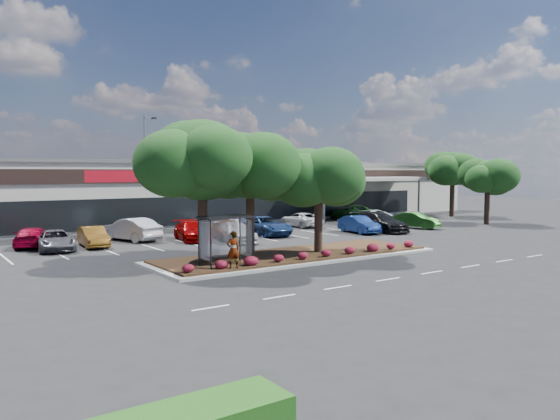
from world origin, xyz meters
TOP-DOWN VIEW (x-y plane):
  - ground at (0.00, 0.00)m, footprint 160.00×160.00m
  - retail_store at (0.06, 33.91)m, footprint 80.40×25.20m
  - landscape_island at (-2.00, 4.00)m, footprint 18.00×6.00m
  - lane_markings at (-0.14, 10.42)m, footprint 33.12×20.06m
  - shrub_row at (-2.00, 1.90)m, footprint 17.00×0.80m
  - bus_shelter at (-7.50, 2.95)m, footprint 2.75×1.55m
  - island_tree_west at (-8.00, 4.50)m, footprint 7.20×7.20m
  - island_tree_mid at (-4.50, 5.20)m, footprint 6.60×6.60m
  - island_tree_east at (-0.50, 3.70)m, footprint 5.80×5.80m
  - tree_east_near at (26.00, 10.00)m, footprint 5.60×5.60m
  - tree_east_far at (31.00, 18.00)m, footprint 6.40×6.40m
  - conifer_north_east at (34.00, 44.00)m, footprint 3.96×3.96m
  - person_waiting at (-7.70, 1.70)m, footprint 0.75×0.55m
  - light_pole at (-2.06, 27.97)m, footprint 1.40×0.79m
  - car_0 at (-10.70, 15.77)m, footprint 1.81×4.35m
  - car_1 at (-13.27, 15.47)m, footprint 2.75×5.06m
  - car_2 at (-3.57, 15.01)m, footprint 3.01×5.33m
  - car_3 at (-0.73, 14.47)m, footprint 3.53×5.53m
  - car_4 at (-1.31, 12.36)m, footprint 2.88×5.23m
  - car_5 at (2.73, 14.74)m, footprint 2.92×5.75m
  - car_6 at (10.22, 11.48)m, footprint 2.15×4.60m
  - car_7 at (12.39, 11.20)m, footprint 2.44×5.79m
  - car_8 at (17.21, 11.38)m, footprint 2.58×4.69m
  - car_9 at (-14.13, 18.06)m, footprint 3.49×5.08m
  - car_10 at (-7.38, 17.52)m, footprint 3.31×5.51m
  - car_11 at (-5.71, 19.11)m, footprint 3.06×5.19m
  - car_12 at (1.66, 18.27)m, footprint 3.58×5.10m
  - car_13 at (1.99, 18.13)m, footprint 2.77×4.50m
  - car_14 at (9.44, 18.59)m, footprint 2.44×4.91m
  - car_16 at (17.71, 17.73)m, footprint 2.38×4.96m
  - car_17 at (17.99, 20.89)m, footprint 3.79×6.49m

SIDE VIEW (x-z plane):
  - ground at x=0.00m, z-range 0.00..0.00m
  - lane_markings at x=-0.14m, z-range 0.00..0.01m
  - landscape_island at x=-2.00m, z-range -0.01..0.25m
  - shrub_row at x=-2.00m, z-range 0.26..0.76m
  - car_14 at x=9.44m, z-range 0.00..1.34m
  - car_1 at x=-13.27m, z-range 0.00..1.35m
  - car_16 at x=17.71m, z-range 0.00..1.36m
  - car_9 at x=-14.13m, z-range 0.00..1.37m
  - car_0 at x=-10.70m, z-range 0.00..1.40m
  - car_13 at x=1.99m, z-range 0.00..1.40m
  - car_11 at x=-5.71m, z-range 0.00..1.41m
  - car_3 at x=-0.73m, z-range 0.00..1.42m
  - car_4 at x=-1.31m, z-range 0.00..1.44m
  - car_2 at x=-3.57m, z-range 0.00..1.46m
  - car_6 at x=10.22m, z-range 0.00..1.46m
  - car_8 at x=17.21m, z-range 0.00..1.46m
  - car_5 at x=2.73m, z-range 0.00..1.56m
  - car_12 at x=1.66m, z-range 0.00..1.61m
  - car_7 at x=12.39m, z-range 0.00..1.67m
  - car_17 at x=17.99m, z-range 0.00..1.70m
  - car_10 at x=-7.38m, z-range 0.00..1.72m
  - person_waiting at x=-7.70m, z-range 0.26..2.16m
  - bus_shelter at x=-7.50m, z-range 1.01..3.60m
  - retail_store at x=0.06m, z-range 0.03..6.28m
  - tree_east_near at x=26.00m, z-range 0.00..6.51m
  - island_tree_east at x=-0.50m, z-range 0.26..6.76m
  - tree_east_far at x=31.00m, z-range 0.00..7.62m
  - island_tree_mid at x=-4.50m, z-range 0.26..7.58m
  - island_tree_west at x=-8.00m, z-range 0.26..8.15m
  - conifer_north_east at x=34.00m, z-range 0.00..9.00m
  - light_pole at x=-2.06m, z-range -0.58..9.97m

